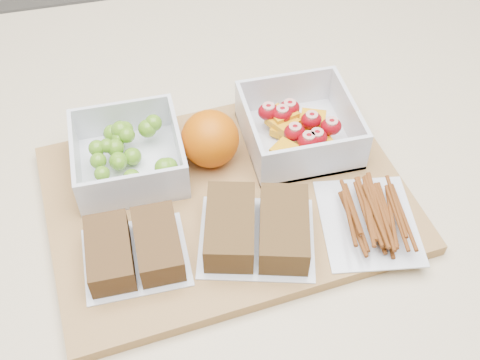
{
  "coord_description": "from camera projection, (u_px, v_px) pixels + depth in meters",
  "views": [
    {
      "loc": [
        -0.11,
        -0.47,
        1.47
      ],
      "look_at": [
        -0.0,
        -0.01,
        0.93
      ],
      "focal_mm": 45.0,
      "sensor_mm": 36.0,
      "label": 1
    }
  ],
  "objects": [
    {
      "name": "sandwich_bag_left",
      "position": [
        134.0,
        249.0,
        0.65
      ],
      "size": [
        0.11,
        0.1,
        0.03
      ],
      "color": "silver",
      "rests_on": "cutting_board"
    },
    {
      "name": "cutting_board",
      "position": [
        227.0,
        198.0,
        0.72
      ],
      "size": [
        0.44,
        0.34,
        0.02
      ],
      "primitive_type": "cube",
      "rotation": [
        0.0,
        0.0,
        0.09
      ],
      "color": "#A47944",
      "rests_on": "counter"
    },
    {
      "name": "pretzel_bag",
      "position": [
        370.0,
        215.0,
        0.68
      ],
      "size": [
        0.13,
        0.14,
        0.03
      ],
      "color": "silver",
      "rests_on": "cutting_board"
    },
    {
      "name": "sandwich_bag_center",
      "position": [
        257.0,
        228.0,
        0.66
      ],
      "size": [
        0.15,
        0.14,
        0.04
      ],
      "color": "silver",
      "rests_on": "cutting_board"
    },
    {
      "name": "fruit_container",
      "position": [
        299.0,
        128.0,
        0.76
      ],
      "size": [
        0.13,
        0.13,
        0.06
      ],
      "color": "silver",
      "rests_on": "cutting_board"
    },
    {
      "name": "grape_container",
      "position": [
        129.0,
        154.0,
        0.73
      ],
      "size": [
        0.13,
        0.13,
        0.05
      ],
      "color": "silver",
      "rests_on": "cutting_board"
    },
    {
      "name": "counter",
      "position": [
        240.0,
        345.0,
        1.09
      ],
      "size": [
        1.2,
        0.9,
        0.9
      ],
      "primitive_type": "cube",
      "color": "beige",
      "rests_on": "ground"
    },
    {
      "name": "orange",
      "position": [
        210.0,
        139.0,
        0.73
      ],
      "size": [
        0.07,
        0.07,
        0.07
      ],
      "primitive_type": "sphere",
      "color": "#CC5904",
      "rests_on": "cutting_board"
    }
  ]
}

